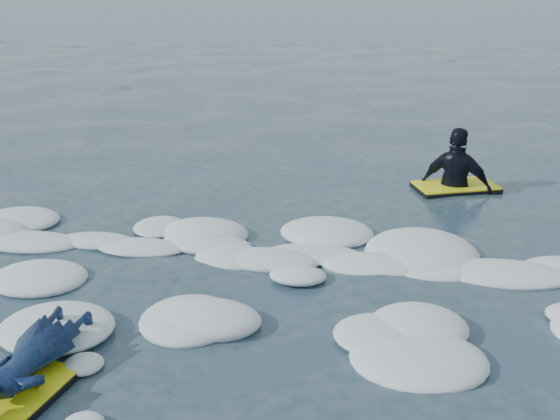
{
  "coord_description": "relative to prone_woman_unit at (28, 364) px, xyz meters",
  "views": [
    {
      "loc": [
        1.84,
        -5.61,
        3.19
      ],
      "look_at": [
        0.88,
        1.6,
        0.53
      ],
      "focal_mm": 45.0,
      "sensor_mm": 36.0,
      "label": 1
    }
  ],
  "objects": [
    {
      "name": "ground",
      "position": [
        0.72,
        1.21,
        -0.19
      ],
      "size": [
        120.0,
        120.0,
        0.0
      ],
      "primitive_type": "plane",
      "color": "#1D3945",
      "rests_on": "ground"
    },
    {
      "name": "foam_band",
      "position": [
        0.72,
        2.24,
        -0.19
      ],
      "size": [
        12.0,
        3.1,
        0.3
      ],
      "primitive_type": null,
      "color": "silver",
      "rests_on": "ground"
    },
    {
      "name": "prone_woman_unit",
      "position": [
        0.0,
        0.0,
        0.0
      ],
      "size": [
        0.72,
        1.54,
        0.38
      ],
      "rotation": [
        0.0,
        0.0,
        1.38
      ],
      "color": "black",
      "rests_on": "ground"
    },
    {
      "name": "waiting_rider_unit",
      "position": [
        3.8,
        5.41,
        -0.16
      ],
      "size": [
        1.33,
        1.0,
        1.77
      ],
      "rotation": [
        0.0,
        0.0,
        0.34
      ],
      "color": "black",
      "rests_on": "ground"
    }
  ]
}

